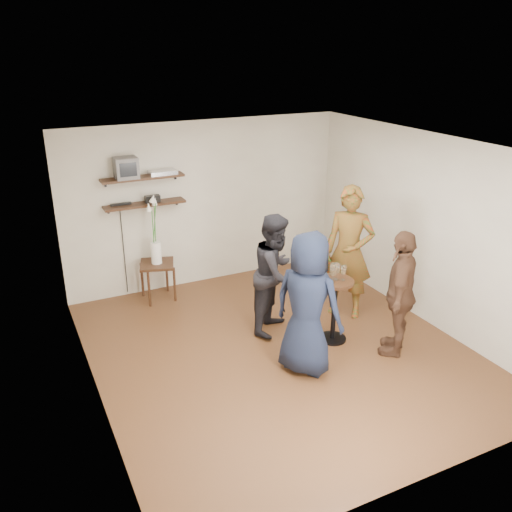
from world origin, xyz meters
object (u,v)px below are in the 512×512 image
Objects in this scene: dvd_deck at (163,172)px; person_plaid at (349,252)px; radio at (152,199)px; person_dark at (276,274)px; crt_monitor at (126,168)px; drinks_table at (334,302)px; person_brown at (400,293)px; side_table at (157,269)px; person_navy at (308,304)px.

dvd_deck is 0.21× the size of person_plaid.
radio is 2.25m from person_dark.
crt_monitor reaches higher than drinks_table.
drinks_table is 0.53× the size of person_brown.
side_table is at bearing -169.20° from person_plaid.
radio is 0.13× the size of person_dark.
radio is 0.36× the size of side_table.
radio is at bearing 124.13° from drinks_table.
person_plaid reaches higher than drinks_table.
person_navy reaches higher than person_brown.
crt_monitor is 0.18× the size of person_navy.
person_dark is at bearing 131.89° from drinks_table.
person_plaid is (2.30, -1.64, 0.45)m from side_table.
person_dark is at bearing -51.41° from crt_monitor.
side_table is 0.33× the size of person_plaid.
side_table is at bearing -94.60° from person_brown.
dvd_deck is at bearing 43.58° from side_table.
dvd_deck is 0.24× the size of person_dark.
person_brown reaches higher than side_table.
crt_monitor is 0.80× the size of dvd_deck.
person_dark is 1.61m from person_brown.
radio is 1.05m from side_table.
side_table is at bearing -39.11° from crt_monitor.
drinks_table is 0.85m from person_brown.
person_dark reaches higher than person_brown.
side_table is at bearing -11.40° from person_navy.
crt_monitor is at bearing -93.52° from person_brown.
dvd_deck is 0.65× the size of side_table.
person_dark is at bearing -135.87° from person_plaid.
side_table is 0.71× the size of drinks_table.
person_dark is at bearing -53.68° from side_table.
side_table is 3.61m from person_brown.
crt_monitor is at bearing 180.00° from radio.
crt_monitor reaches higher than dvd_deck.
person_plaid is at bearing -40.04° from radio.
drinks_table is 0.87m from person_navy.
person_plaid reaches higher than person_dark.
person_dark is 1.05m from person_navy.
person_plaid is at bearing -84.62° from person_navy.
person_brown is (1.10, -1.18, -0.01)m from person_dark.
person_dark reaches higher than drinks_table.
radio is 3.10m from person_navy.
dvd_deck is at bearing 121.15° from drinks_table.
crt_monitor reaches higher than person_dark.
crt_monitor is 4.14m from person_brown.
drinks_table is 0.85m from person_dark.
person_plaid is 1.13m from person_dark.
dvd_deck reaches higher than side_table.
crt_monitor is 0.17× the size of person_plaid.
dvd_deck is 3.15m from person_navy.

